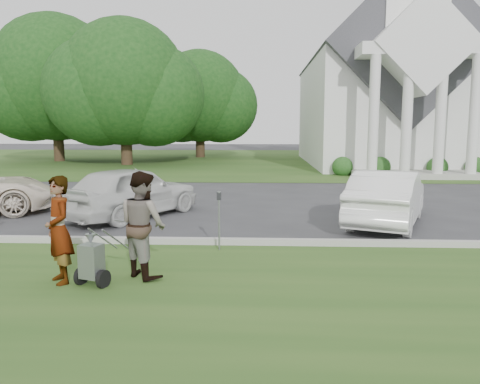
# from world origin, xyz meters

# --- Properties ---
(ground) EXTENTS (120.00, 120.00, 0.00)m
(ground) POSITION_xyz_m (0.00, 0.00, 0.00)
(ground) COLOR #333335
(ground) RESTS_ON ground
(grass_strip) EXTENTS (80.00, 7.00, 0.01)m
(grass_strip) POSITION_xyz_m (0.00, -3.00, 0.01)
(grass_strip) COLOR #284B19
(grass_strip) RESTS_ON ground
(church_lawn) EXTENTS (80.00, 30.00, 0.01)m
(church_lawn) POSITION_xyz_m (0.00, 27.00, 0.01)
(church_lawn) COLOR #284B19
(church_lawn) RESTS_ON ground
(curb) EXTENTS (80.00, 0.18, 0.15)m
(curb) POSITION_xyz_m (0.00, 0.55, 0.07)
(curb) COLOR #9E9E93
(curb) RESTS_ON ground
(church) EXTENTS (9.19, 19.00, 24.10)m
(church) POSITION_xyz_m (9.00, 23.11, 5.94)
(church) COLOR white
(church) RESTS_ON ground
(tree_left) EXTENTS (10.63, 8.40, 9.71)m
(tree_left) POSITION_xyz_m (-8.01, 21.99, 5.11)
(tree_left) COLOR #332316
(tree_left) RESTS_ON ground
(tree_far) EXTENTS (11.64, 9.20, 10.73)m
(tree_far) POSITION_xyz_m (-14.01, 24.99, 5.69)
(tree_far) COLOR #332316
(tree_far) RESTS_ON ground
(tree_back) EXTENTS (9.61, 7.60, 8.89)m
(tree_back) POSITION_xyz_m (-4.01, 29.99, 4.73)
(tree_back) COLOR #332316
(tree_back) RESTS_ON ground
(striping_cart) EXTENTS (0.74, 1.10, 0.95)m
(striping_cart) POSITION_xyz_m (-1.61, -2.23, 0.41)
(striping_cart) COLOR black
(striping_cart) RESTS_ON ground
(person_left) EXTENTS (0.74, 0.78, 1.79)m
(person_left) POSITION_xyz_m (-2.20, -2.09, 0.89)
(person_left) COLOR #999999
(person_left) RESTS_ON ground
(person_right) EXTENTS (1.13, 1.12, 1.84)m
(person_right) POSITION_xyz_m (-0.90, -1.69, 0.92)
(person_right) COLOR #999999
(person_right) RESTS_ON ground
(parking_meter_near) EXTENTS (0.09, 0.08, 1.26)m
(parking_meter_near) POSITION_xyz_m (0.26, 0.08, 0.80)
(parking_meter_near) COLOR gray
(parking_meter_near) RESTS_ON ground
(car_b) EXTENTS (3.71, 4.68, 1.49)m
(car_b) POSITION_xyz_m (-2.60, 3.66, 0.75)
(car_b) COLOR silver
(car_b) RESTS_ON ground
(car_d) EXTENTS (3.11, 4.66, 1.45)m
(car_d) POSITION_xyz_m (4.49, 2.96, 0.73)
(car_d) COLOR white
(car_d) RESTS_ON ground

